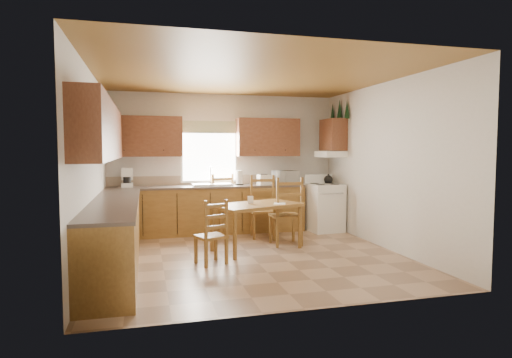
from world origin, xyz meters
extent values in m
plane|color=#99795D|center=(0.00, 0.00, 0.00)|extent=(4.50, 4.50, 0.00)
plane|color=olive|center=(0.00, 0.00, 2.70)|extent=(4.50, 4.50, 0.00)
plane|color=silver|center=(-2.25, 0.00, 1.35)|extent=(4.50, 4.50, 0.00)
plane|color=silver|center=(2.25, 0.00, 1.35)|extent=(4.50, 4.50, 0.00)
plane|color=silver|center=(0.00, 2.25, 1.35)|extent=(4.50, 4.50, 0.00)
plane|color=silver|center=(0.00, -2.25, 1.35)|extent=(4.50, 4.50, 0.00)
cube|color=brown|center=(-0.38, 1.95, 0.44)|extent=(3.75, 0.60, 0.88)
cube|color=brown|center=(-1.95, -0.15, 0.44)|extent=(0.60, 3.60, 0.88)
cube|color=brown|center=(-0.38, 1.95, 0.90)|extent=(3.75, 0.63, 0.04)
cube|color=brown|center=(-1.95, -0.15, 0.90)|extent=(0.63, 3.60, 0.04)
cube|color=gray|center=(-0.38, 2.24, 1.01)|extent=(3.75, 0.01, 0.18)
cube|color=brown|center=(-1.55, 2.08, 1.85)|extent=(1.41, 0.33, 0.75)
cube|color=brown|center=(0.86, 2.08, 1.85)|extent=(1.25, 0.33, 0.75)
cube|color=brown|center=(-2.08, -0.15, 1.85)|extent=(0.33, 3.60, 0.75)
cube|color=brown|center=(2.08, 1.65, 1.90)|extent=(0.33, 0.62, 0.62)
cube|color=white|center=(2.03, 1.65, 1.52)|extent=(0.44, 0.62, 0.12)
cube|color=white|center=(-0.30, 2.22, 1.55)|extent=(1.13, 0.02, 1.18)
cube|color=white|center=(-0.30, 2.21, 1.55)|extent=(1.05, 0.01, 1.10)
cube|color=#56743E|center=(-0.30, 2.19, 2.05)|extent=(1.19, 0.01, 0.24)
cube|color=silver|center=(-0.30, 1.95, 0.94)|extent=(0.75, 0.45, 0.04)
cone|color=black|center=(2.21, 1.33, 2.38)|extent=(0.22, 0.22, 0.36)
cone|color=black|center=(2.21, 1.65, 2.42)|extent=(0.22, 0.22, 0.36)
cone|color=black|center=(2.21, 1.97, 2.38)|extent=(0.22, 0.22, 0.36)
cube|color=white|center=(1.88, 1.59, 0.46)|extent=(0.67, 0.69, 0.92)
cube|color=white|center=(-1.86, 1.99, 1.07)|extent=(0.23, 0.26, 0.30)
cylinder|color=white|center=(0.25, 1.96, 1.06)|extent=(0.12, 0.12, 0.28)
cube|color=white|center=(0.72, 1.89, 1.02)|extent=(0.28, 0.21, 0.20)
imported|color=white|center=(1.19, 1.95, 1.05)|extent=(0.52, 0.43, 0.27)
cube|color=brown|center=(0.18, 0.40, 0.37)|extent=(1.58, 1.24, 0.74)
cube|color=brown|center=(-0.65, -0.27, 0.46)|extent=(0.49, 0.48, 0.91)
cube|color=brown|center=(0.76, 0.63, 0.57)|extent=(0.48, 0.46, 1.14)
cube|color=brown|center=(-0.03, 1.83, 0.56)|extent=(0.56, 0.54, 1.13)
cube|color=brown|center=(0.56, 1.30, 0.56)|extent=(0.52, 0.50, 1.12)
cube|color=white|center=(0.55, 0.33, 0.74)|extent=(0.26, 0.30, 0.00)
cube|color=white|center=(0.10, 0.47, 0.80)|extent=(0.09, 0.05, 0.12)
camera|label=1|loc=(-1.54, -6.18, 1.62)|focal=30.00mm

